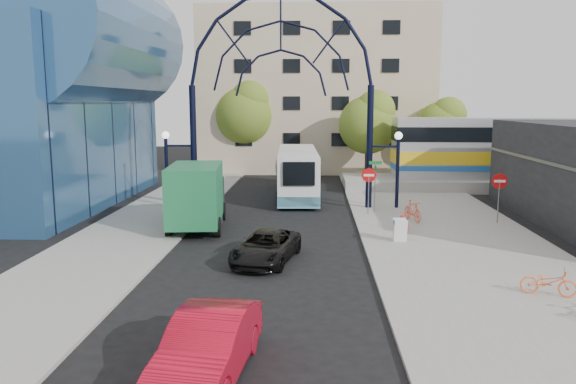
{
  "coord_description": "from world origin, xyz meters",
  "views": [
    {
      "loc": [
        1.89,
        -17.72,
        6.02
      ],
      "look_at": [
        0.78,
        6.0,
        2.24
      ],
      "focal_mm": 35.0,
      "sensor_mm": 36.0,
      "label": 1
    }
  ],
  "objects_px": {
    "gateway_arch": "(281,56)",
    "tree_north_c": "(442,125)",
    "red_sedan": "(208,346)",
    "street_name_sign": "(375,175)",
    "tree_north_a": "(370,121)",
    "bike_near_a": "(404,220)",
    "black_suv": "(266,247)",
    "city_bus": "(298,172)",
    "stop_sign": "(369,179)",
    "bike_near_b": "(413,211)",
    "do_not_enter_sign": "(499,186)",
    "tree_north_b": "(246,112)",
    "green_truck": "(197,196)",
    "bike_far_a": "(549,282)",
    "sandwich_board": "(400,227)",
    "train_car": "(576,148)"
  },
  "relations": [
    {
      "from": "gateway_arch",
      "to": "tree_north_c",
      "type": "relative_size",
      "value": 2.1
    },
    {
      "from": "tree_north_c",
      "to": "red_sedan",
      "type": "bearing_deg",
      "value": -110.18
    },
    {
      "from": "street_name_sign",
      "to": "tree_north_a",
      "type": "height_order",
      "value": "tree_north_a"
    },
    {
      "from": "bike_near_a",
      "to": "black_suv",
      "type": "bearing_deg",
      "value": -142.57
    },
    {
      "from": "tree_north_c",
      "to": "city_bus",
      "type": "bearing_deg",
      "value": -139.89
    },
    {
      "from": "red_sedan",
      "to": "stop_sign",
      "type": "bearing_deg",
      "value": 80.16
    },
    {
      "from": "bike_near_b",
      "to": "city_bus",
      "type": "bearing_deg",
      "value": 109.04
    },
    {
      "from": "gateway_arch",
      "to": "do_not_enter_sign",
      "type": "relative_size",
      "value": 5.5
    },
    {
      "from": "tree_north_c",
      "to": "tree_north_b",
      "type": "bearing_deg",
      "value": 172.88
    },
    {
      "from": "do_not_enter_sign",
      "to": "bike_near_a",
      "type": "xyz_separation_m",
      "value": [
        -4.86,
        -1.69,
        -1.41
      ]
    },
    {
      "from": "tree_north_a",
      "to": "green_truck",
      "type": "bearing_deg",
      "value": -119.92
    },
    {
      "from": "black_suv",
      "to": "bike_near_a",
      "type": "xyz_separation_m",
      "value": [
        6.06,
        5.31,
        -0.01
      ]
    },
    {
      "from": "tree_north_a",
      "to": "black_suv",
      "type": "relative_size",
      "value": 1.66
    },
    {
      "from": "gateway_arch",
      "to": "bike_far_a",
      "type": "bearing_deg",
      "value": -58.07
    },
    {
      "from": "sandwich_board",
      "to": "black_suv",
      "type": "distance_m",
      "value": 6.27
    },
    {
      "from": "train_car",
      "to": "red_sedan",
      "type": "xyz_separation_m",
      "value": [
        -20.41,
        -28.18,
        -2.17
      ]
    },
    {
      "from": "train_car",
      "to": "bike_near_b",
      "type": "xyz_separation_m",
      "value": [
        -13.13,
        -11.68,
        -2.26
      ]
    },
    {
      "from": "bike_far_a",
      "to": "bike_near_a",
      "type": "bearing_deg",
      "value": 35.63
    },
    {
      "from": "bike_near_a",
      "to": "bike_near_b",
      "type": "bearing_deg",
      "value": 66.27
    },
    {
      "from": "gateway_arch",
      "to": "city_bus",
      "type": "xyz_separation_m",
      "value": [
        0.81,
        4.4,
        -6.99
      ]
    },
    {
      "from": "tree_north_c",
      "to": "red_sedan",
      "type": "distance_m",
      "value": 36.51
    },
    {
      "from": "gateway_arch",
      "to": "stop_sign",
      "type": "xyz_separation_m",
      "value": [
        4.8,
        -2.0,
        -6.56
      ]
    },
    {
      "from": "train_car",
      "to": "tree_north_c",
      "type": "relative_size",
      "value": 3.86
    },
    {
      "from": "sandwich_board",
      "to": "bike_near_b",
      "type": "relative_size",
      "value": 0.57
    },
    {
      "from": "city_bus",
      "to": "stop_sign",
      "type": "bearing_deg",
      "value": -60.58
    },
    {
      "from": "gateway_arch",
      "to": "black_suv",
      "type": "height_order",
      "value": "gateway_arch"
    },
    {
      "from": "train_car",
      "to": "black_suv",
      "type": "relative_size",
      "value": 5.96
    },
    {
      "from": "stop_sign",
      "to": "tree_north_c",
      "type": "relative_size",
      "value": 0.38
    },
    {
      "from": "bike_far_a",
      "to": "green_truck",
      "type": "bearing_deg",
      "value": 70.83
    },
    {
      "from": "sandwich_board",
      "to": "train_car",
      "type": "distance_m",
      "value": 21.65
    },
    {
      "from": "stop_sign",
      "to": "green_truck",
      "type": "relative_size",
      "value": 0.39
    },
    {
      "from": "tree_north_c",
      "to": "city_bus",
      "type": "relative_size",
      "value": 0.59
    },
    {
      "from": "street_name_sign",
      "to": "red_sedan",
      "type": "distance_m",
      "value": 19.65
    },
    {
      "from": "stop_sign",
      "to": "red_sedan",
      "type": "distance_m",
      "value": 18.95
    },
    {
      "from": "gateway_arch",
      "to": "bike_near_b",
      "type": "xyz_separation_m",
      "value": [
        6.87,
        -3.68,
        -7.91
      ]
    },
    {
      "from": "stop_sign",
      "to": "tree_north_a",
      "type": "bearing_deg",
      "value": 84.58
    },
    {
      "from": "bike_near_a",
      "to": "tree_north_b",
      "type": "bearing_deg",
      "value": 111.08
    },
    {
      "from": "do_not_enter_sign",
      "to": "bike_near_a",
      "type": "height_order",
      "value": "do_not_enter_sign"
    },
    {
      "from": "tree_north_a",
      "to": "green_truck",
      "type": "distance_m",
      "value": 20.02
    },
    {
      "from": "stop_sign",
      "to": "street_name_sign",
      "type": "relative_size",
      "value": 0.89
    },
    {
      "from": "black_suv",
      "to": "bike_near_a",
      "type": "bearing_deg",
      "value": 53.0
    },
    {
      "from": "sandwich_board",
      "to": "green_truck",
      "type": "distance_m",
      "value": 9.79
    },
    {
      "from": "do_not_enter_sign",
      "to": "sandwich_board",
      "type": "distance_m",
      "value": 6.85
    },
    {
      "from": "bike_near_a",
      "to": "red_sedan",
      "type": "bearing_deg",
      "value": -118.13
    },
    {
      "from": "train_car",
      "to": "bike_near_b",
      "type": "height_order",
      "value": "train_car"
    },
    {
      "from": "gateway_arch",
      "to": "bike_near_b",
      "type": "bearing_deg",
      "value": -28.19
    },
    {
      "from": "train_car",
      "to": "bike_near_a",
      "type": "relative_size",
      "value": 14.65
    },
    {
      "from": "train_car",
      "to": "black_suv",
      "type": "distance_m",
      "value": 27.63
    },
    {
      "from": "tree_north_c",
      "to": "black_suv",
      "type": "distance_m",
      "value": 27.93
    },
    {
      "from": "sandwich_board",
      "to": "red_sedan",
      "type": "xyz_separation_m",
      "value": [
        -6.01,
        -12.16,
        -0.01
      ]
    }
  ]
}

